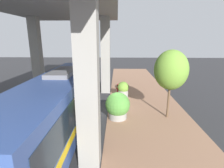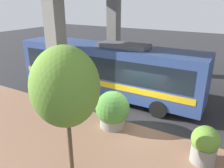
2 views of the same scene
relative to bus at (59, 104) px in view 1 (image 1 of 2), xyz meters
The scene contains 8 objects.
ground_plane 4.54m from the bus, 128.75° to the right, with size 80.00×80.00×0.00m, color #2D2D30.
sidewalk_strip 6.70m from the bus, 150.16° to the right, with size 6.00×40.00×0.02m.
overpass 6.19m from the bus, 65.68° to the right, with size 9.40×18.87×8.15m.
bus is the anchor object (origin of this frame).
fire_hydrant 8.84m from the bus, 112.49° to the right, with size 0.42×0.20×1.04m.
planter_front 4.19m from the bus, 144.23° to the right, with size 1.72×1.72×1.90m.
planter_middle 7.89m from the bus, 119.25° to the right, with size 1.07×1.07×1.58m.
street_tree_near 7.51m from the bus, 158.76° to the right, with size 2.26×2.26×4.80m.
Camera 1 is at (-0.69, 12.21, 5.49)m, focal length 28.00 mm.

